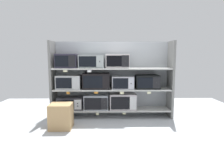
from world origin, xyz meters
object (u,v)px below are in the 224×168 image
at_px(microwave_0, 70,103).
at_px(microwave_8, 91,61).
at_px(microwave_2, 123,101).
at_px(microwave_3, 69,82).
at_px(microwave_9, 117,61).
at_px(microwave_1, 96,102).
at_px(shipping_carton, 61,116).
at_px(microwave_4, 96,81).
at_px(microwave_5, 123,82).
at_px(microwave_7, 67,61).
at_px(microwave_6, 147,82).

bearing_deg(microwave_0, microwave_8, -0.03).
bearing_deg(microwave_0, microwave_2, -0.02).
relative_size(microwave_3, microwave_9, 1.04).
relative_size(microwave_1, microwave_9, 1.05).
relative_size(microwave_0, shipping_carton, 1.19).
height_order(microwave_4, microwave_5, microwave_4).
bearing_deg(microwave_1, microwave_9, 0.04).
xyz_separation_m(microwave_4, microwave_5, (0.57, -0.00, -0.03)).
bearing_deg(microwave_5, microwave_7, 179.99).
distance_m(microwave_3, microwave_8, 0.67).
relative_size(microwave_5, microwave_7, 1.05).
distance_m(microwave_1, microwave_4, 0.47).
distance_m(microwave_2, microwave_3, 1.26).
bearing_deg(microwave_4, microwave_8, -179.87).
height_order(microwave_0, microwave_5, microwave_5).
distance_m(microwave_1, microwave_5, 0.72).
height_order(microwave_5, microwave_6, microwave_6).
xyz_separation_m(microwave_1, microwave_8, (-0.10, 0.00, 0.89)).
xyz_separation_m(microwave_3, microwave_6, (1.71, 0.00, 0.00)).
relative_size(microwave_8, shipping_carton, 1.15).
bearing_deg(microwave_7, microwave_9, -0.00).
relative_size(microwave_2, microwave_5, 1.22).
distance_m(microwave_7, microwave_8, 0.53).
bearing_deg(microwave_1, microwave_6, 0.02).
bearing_deg(microwave_9, microwave_7, 180.00).
height_order(microwave_2, microwave_6, microwave_6).
height_order(microwave_2, microwave_4, microwave_4).
xyz_separation_m(microwave_1, microwave_9, (0.46, 0.00, 0.90)).
relative_size(microwave_1, shipping_carton, 1.13).
bearing_deg(microwave_9, shipping_carton, -145.84).
relative_size(microwave_2, microwave_3, 1.10).
bearing_deg(microwave_4, microwave_6, -0.00).
distance_m(microwave_0, microwave_2, 1.16).
relative_size(microwave_1, microwave_5, 1.11).
distance_m(microwave_0, microwave_3, 0.47).
bearing_deg(microwave_5, microwave_3, 179.99).
relative_size(microwave_0, microwave_6, 1.08).
distance_m(microwave_5, microwave_7, 1.30).
distance_m(microwave_5, shipping_carton, 1.50).
bearing_deg(microwave_3, microwave_5, -0.01).
distance_m(microwave_2, microwave_8, 1.11).
height_order(microwave_3, microwave_4, microwave_4).
height_order(microwave_6, microwave_7, microwave_7).
bearing_deg(microwave_4, microwave_3, -179.99).
xyz_separation_m(microwave_1, shipping_carton, (-0.61, -0.73, -0.11)).
bearing_deg(microwave_1, microwave_8, 179.91).
bearing_deg(shipping_carton, microwave_0, 87.19).
bearing_deg(shipping_carton, microwave_4, 49.62).
height_order(microwave_1, microwave_9, microwave_9).
relative_size(microwave_1, microwave_4, 0.91).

